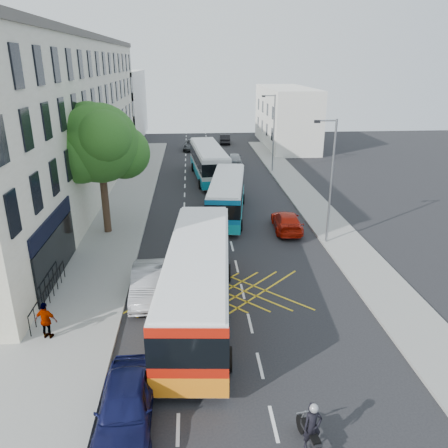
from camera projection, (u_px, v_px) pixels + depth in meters
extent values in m
plane|color=black|center=(260.00, 365.00, 17.44)|extent=(120.00, 120.00, 0.00)
cube|color=gray|center=(108.00, 232.00, 30.81)|extent=(5.00, 70.00, 0.15)
cube|color=gray|center=(330.00, 226.00, 31.96)|extent=(3.00, 70.00, 0.15)
cube|color=beige|center=(55.00, 123.00, 37.03)|extent=(8.00, 45.00, 13.00)
cube|color=#59544C|center=(43.00, 36.00, 34.66)|extent=(8.30, 45.00, 0.50)
cube|color=black|center=(52.00, 223.00, 23.01)|extent=(0.12, 7.00, 0.90)
cube|color=black|center=(56.00, 254.00, 23.64)|extent=(0.12, 7.00, 2.60)
cube|color=silver|center=(114.00, 106.00, 66.04)|extent=(8.00, 20.00, 10.00)
cube|color=silver|center=(286.00, 117.00, 61.64)|extent=(6.00, 18.00, 8.00)
cylinder|color=#382619|center=(105.00, 201.00, 30.01)|extent=(0.50, 0.50, 4.40)
sphere|color=#285919|center=(99.00, 143.00, 28.61)|extent=(5.20, 5.20, 5.20)
sphere|color=#285919|center=(124.00, 153.00, 29.74)|extent=(3.60, 3.60, 3.60)
sphere|color=#285919|center=(80.00, 154.00, 28.18)|extent=(3.80, 3.80, 3.80)
sphere|color=#285919|center=(104.00, 137.00, 27.23)|extent=(3.40, 3.40, 3.40)
sphere|color=#285919|center=(89.00, 126.00, 29.23)|extent=(3.20, 3.20, 3.20)
cylinder|color=slate|center=(331.00, 183.00, 27.64)|extent=(0.14, 0.14, 8.00)
cylinder|color=slate|center=(327.00, 121.00, 26.23)|extent=(1.20, 0.10, 0.10)
cube|color=black|center=(317.00, 122.00, 26.20)|extent=(0.35, 0.15, 0.18)
cylinder|color=slate|center=(274.00, 134.00, 46.31)|extent=(0.14, 0.14, 8.00)
cylinder|color=slate|center=(269.00, 96.00, 44.90)|extent=(1.20, 0.10, 0.10)
cube|color=black|center=(264.00, 96.00, 44.88)|extent=(0.35, 0.15, 0.18)
cube|color=silver|center=(198.00, 279.00, 20.39)|extent=(3.74, 12.34, 2.93)
cube|color=silver|center=(198.00, 249.00, 19.86)|extent=(3.50, 12.08, 0.13)
cube|color=black|center=(198.00, 271.00, 20.25)|extent=(3.81, 12.41, 1.22)
cube|color=orange|center=(199.00, 298.00, 20.75)|extent=(3.79, 12.40, 0.83)
cube|color=#B81709|center=(188.00, 362.00, 14.72)|extent=(2.80, 0.33, 2.76)
cube|color=#FF0C0C|center=(155.00, 381.00, 14.99)|extent=(0.25, 0.08, 0.25)
cube|color=#FF0C0C|center=(221.00, 381.00, 14.98)|extent=(0.25, 0.08, 0.25)
cylinder|color=black|center=(177.00, 273.00, 23.98)|extent=(0.39, 1.02, 0.99)
cylinder|color=black|center=(228.00, 273.00, 23.97)|extent=(0.39, 1.02, 0.99)
cylinder|color=black|center=(158.00, 359.00, 17.04)|extent=(0.39, 1.02, 0.99)
cylinder|color=black|center=(228.00, 359.00, 17.03)|extent=(0.39, 1.02, 0.99)
cube|color=silver|center=(227.00, 195.00, 34.05)|extent=(3.81, 10.62, 2.50)
cube|color=silver|center=(227.00, 179.00, 33.59)|extent=(3.59, 10.39, 0.11)
cube|color=black|center=(227.00, 191.00, 33.92)|extent=(3.88, 10.69, 1.04)
cube|color=#0D98A2|center=(227.00, 206.00, 34.36)|extent=(3.87, 10.68, 0.71)
cube|color=#0C6597|center=(223.00, 217.00, 29.21)|extent=(2.39, 0.44, 2.36)
cube|color=#FF0C0C|center=(209.00, 226.00, 29.49)|extent=(0.26, 0.09, 0.25)
cube|color=#FF0C0C|center=(236.00, 227.00, 29.38)|extent=(0.26, 0.09, 0.25)
cylinder|color=black|center=(215.00, 198.00, 37.18)|extent=(0.38, 0.88, 0.85)
cylinder|color=black|center=(243.00, 199.00, 37.03)|extent=(0.38, 0.88, 0.85)
cylinder|color=black|center=(208.00, 224.00, 31.26)|extent=(0.38, 0.88, 0.85)
cylinder|color=black|center=(241.00, 225.00, 31.12)|extent=(0.38, 0.88, 0.85)
cube|color=silver|center=(209.00, 161.00, 44.67)|extent=(3.63, 11.83, 2.81)
cube|color=silver|center=(208.00, 147.00, 44.16)|extent=(3.40, 11.58, 0.13)
cube|color=black|center=(209.00, 157.00, 44.53)|extent=(3.70, 11.90, 1.17)
cube|color=#0D90AB|center=(209.00, 171.00, 45.01)|extent=(3.68, 11.89, 0.79)
cube|color=silver|center=(217.00, 175.00, 39.30)|extent=(2.69, 0.33, 2.65)
cube|color=#FF0C0C|center=(205.00, 183.00, 39.39)|extent=(0.25, 0.08, 0.25)
cube|color=#FF0C0C|center=(229.00, 182.00, 39.72)|extent=(0.25, 0.08, 0.25)
cylinder|color=black|center=(193.00, 167.00, 47.86)|extent=(0.38, 0.98, 0.95)
cylinder|color=black|center=(217.00, 166.00, 48.26)|extent=(0.38, 0.98, 0.95)
cylinder|color=black|center=(200.00, 184.00, 41.30)|extent=(0.38, 0.98, 0.95)
cylinder|color=black|center=(228.00, 183.00, 41.70)|extent=(0.38, 0.98, 0.95)
cylinder|color=black|center=(301.00, 424.00, 14.23)|extent=(0.21, 0.62, 0.61)
cube|color=black|center=(311.00, 435.00, 13.48)|extent=(0.39, 1.16, 0.21)
cube|color=black|center=(308.00, 425.00, 13.63)|extent=(0.33, 0.46, 0.19)
cube|color=black|center=(314.00, 438.00, 13.22)|extent=(0.32, 0.51, 0.10)
cylinder|color=slate|center=(302.00, 417.00, 14.06)|extent=(0.12, 0.42, 0.80)
cylinder|color=slate|center=(305.00, 412.00, 13.81)|extent=(0.57, 0.13, 0.04)
imported|color=black|center=(312.00, 427.00, 13.30)|extent=(0.65, 0.48, 1.64)
sphere|color=#99999E|center=(314.00, 408.00, 13.06)|extent=(0.29, 0.29, 0.29)
imported|color=#0E1038|center=(126.00, 405.00, 14.38)|extent=(1.90, 4.59, 1.56)
imported|color=#95969C|center=(148.00, 283.00, 22.29)|extent=(1.71, 4.64, 1.52)
imported|color=#B21707|center=(287.00, 221.00, 31.17)|extent=(2.12, 4.68, 1.33)
imported|color=#3B3E42|center=(192.00, 145.00, 59.47)|extent=(2.75, 5.07, 1.35)
imported|color=#A4A8AC|center=(234.00, 159.00, 50.78)|extent=(1.94, 4.31, 1.44)
imported|color=black|center=(225.00, 139.00, 63.96)|extent=(1.63, 4.21, 1.37)
imported|color=gray|center=(46.00, 321.00, 18.66)|extent=(1.06, 0.63, 1.70)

